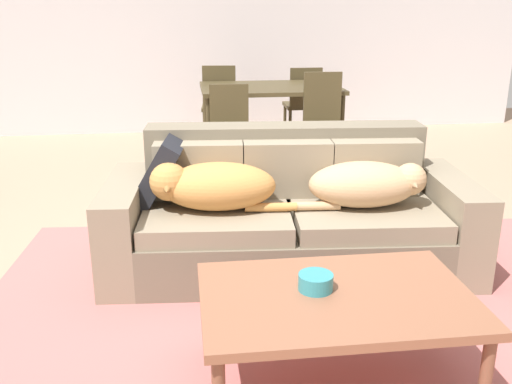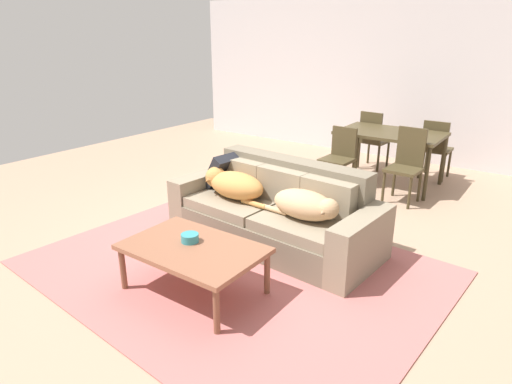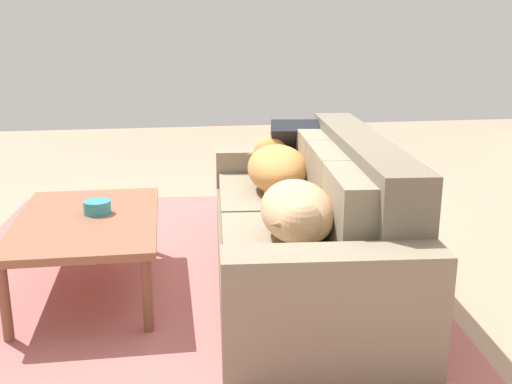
% 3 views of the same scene
% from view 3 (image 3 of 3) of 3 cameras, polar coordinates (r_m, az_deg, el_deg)
% --- Properties ---
extents(ground_plane, '(10.00, 10.00, 0.00)m').
position_cam_3_polar(ground_plane, '(3.86, 4.43, -6.38)').
color(ground_plane, tan).
extents(area_rug, '(3.74, 2.96, 0.01)m').
position_cam_3_polar(area_rug, '(3.52, -6.64, -8.59)').
color(area_rug, '#B66461').
rests_on(area_rug, ground).
extents(couch, '(2.26, 1.07, 0.83)m').
position_cam_3_polar(couch, '(3.49, 5.05, -3.33)').
color(couch, '#6F6452').
rests_on(couch, ground).
extents(dog_on_left_cushion, '(0.84, 0.42, 0.29)m').
position_cam_3_polar(dog_on_left_cushion, '(3.84, 1.89, 2.38)').
color(dog_on_left_cushion, '#CA8847').
rests_on(dog_on_left_cushion, couch).
extents(dog_on_right_cushion, '(0.81, 0.40, 0.27)m').
position_cam_3_polar(dog_on_right_cushion, '(2.97, 3.82, -1.83)').
color(dog_on_right_cushion, tan).
rests_on(dog_on_right_cushion, couch).
extents(throw_pillow_by_left_arm, '(0.36, 0.45, 0.41)m').
position_cam_3_polar(throw_pillow_by_left_arm, '(4.16, 4.18, 4.00)').
color(throw_pillow_by_left_arm, black).
rests_on(throw_pillow_by_left_arm, couch).
extents(coffee_table, '(1.13, 0.74, 0.42)m').
position_cam_3_polar(coffee_table, '(3.42, -15.30, -3.00)').
color(coffee_table, '#8E583F').
rests_on(coffee_table, ground).
extents(bowl_on_coffee_table, '(0.15, 0.15, 0.07)m').
position_cam_3_polar(bowl_on_coffee_table, '(3.47, -14.43, -1.36)').
color(bowl_on_coffee_table, teal).
rests_on(bowl_on_coffee_table, coffee_table).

